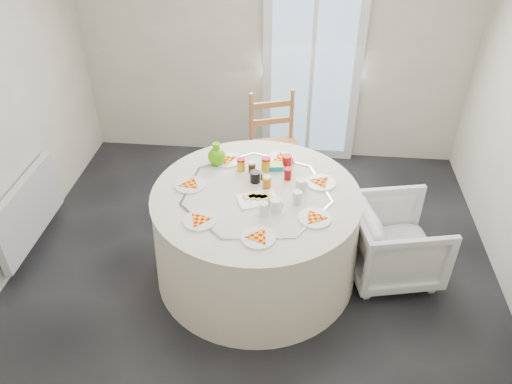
# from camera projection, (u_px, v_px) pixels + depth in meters

# --- Properties ---
(floor) EXTENTS (4.00, 4.00, 0.00)m
(floor) POSITION_uv_depth(u_px,v_px,m) (254.00, 275.00, 4.13)
(floor) COLOR black
(floor) RESTS_ON ground
(wall_back) EXTENTS (4.00, 0.02, 2.60)m
(wall_back) POSITION_uv_depth(u_px,v_px,m) (274.00, 39.00, 4.98)
(wall_back) COLOR #BCB5A3
(wall_back) RESTS_ON floor
(glass_door) EXTENTS (1.00, 0.08, 2.10)m
(glass_door) POSITION_uv_depth(u_px,v_px,m) (312.00, 67.00, 5.05)
(glass_door) COLOR silver
(glass_door) RESTS_ON floor
(radiator) EXTENTS (0.07, 1.00, 0.55)m
(radiator) POSITION_uv_depth(u_px,v_px,m) (29.00, 210.00, 4.22)
(radiator) COLOR silver
(radiator) RESTS_ON floor
(table) EXTENTS (1.63, 1.63, 0.83)m
(table) POSITION_uv_depth(u_px,v_px,m) (256.00, 235.00, 3.97)
(table) COLOR beige
(table) RESTS_ON floor
(wooden_chair) EXTENTS (0.57, 0.56, 1.04)m
(wooden_chair) POSITION_uv_depth(u_px,v_px,m) (276.00, 153.00, 4.80)
(wooden_chair) COLOR #9E723A
(wooden_chair) RESTS_ON floor
(armchair) EXTENTS (0.78, 0.81, 0.71)m
(armchair) POSITION_uv_depth(u_px,v_px,m) (396.00, 235.00, 3.95)
(armchair) COLOR silver
(armchair) RESTS_ON floor
(place_settings) EXTENTS (1.45, 1.45, 0.02)m
(place_settings) POSITION_uv_depth(u_px,v_px,m) (256.00, 195.00, 3.74)
(place_settings) COLOR silver
(place_settings) RESTS_ON table
(jar_cluster) EXTENTS (0.48, 0.34, 0.13)m
(jar_cluster) POSITION_uv_depth(u_px,v_px,m) (263.00, 171.00, 3.92)
(jar_cluster) COLOR brown
(jar_cluster) RESTS_ON table
(butter_tub) EXTENTS (0.13, 0.10, 0.05)m
(butter_tub) POSITION_uv_depth(u_px,v_px,m) (275.00, 169.00, 4.00)
(butter_tub) COLOR #0588A2
(butter_tub) RESTS_ON table
(green_pitcher) EXTENTS (0.15, 0.15, 0.19)m
(green_pitcher) POSITION_uv_depth(u_px,v_px,m) (217.00, 155.00, 4.01)
(green_pitcher) COLOR #4EAB07
(green_pitcher) RESTS_ON table
(cheese_platter) EXTENTS (0.34, 0.28, 0.04)m
(cheese_platter) POSITION_uv_depth(u_px,v_px,m) (258.00, 202.00, 3.67)
(cheese_platter) COLOR white
(cheese_platter) RESTS_ON table
(mugs_glasses) EXTENTS (0.70, 0.70, 0.11)m
(mugs_glasses) POSITION_uv_depth(u_px,v_px,m) (278.00, 190.00, 3.73)
(mugs_glasses) COLOR #AEA5A4
(mugs_glasses) RESTS_ON table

